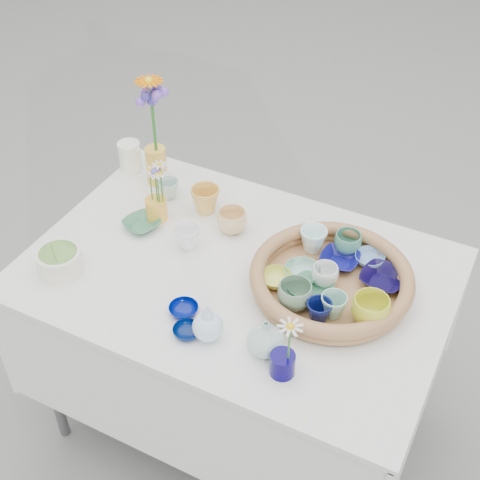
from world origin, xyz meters
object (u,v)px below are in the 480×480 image
at_px(bud_vase_seafoam, 266,337).
at_px(wicker_tray, 331,280).
at_px(tall_vase_yellow, 156,165).
at_px(display_table, 238,419).

bearing_deg(bud_vase_seafoam, wicker_tray, 76.50).
bearing_deg(tall_vase_yellow, display_table, -31.60).
bearing_deg(display_table, bud_vase_seafoam, -49.28).
bearing_deg(tall_vase_yellow, wicker_tray, -17.50).
distance_m(bud_vase_seafoam, tall_vase_yellow, 0.85).
height_order(display_table, bud_vase_seafoam, bud_vase_seafoam).
height_order(wicker_tray, bud_vase_seafoam, bud_vase_seafoam).
height_order(wicker_tray, tall_vase_yellow, tall_vase_yellow).
height_order(bud_vase_seafoam, tall_vase_yellow, tall_vase_yellow).
relative_size(bud_vase_seafoam, tall_vase_yellow, 0.78).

